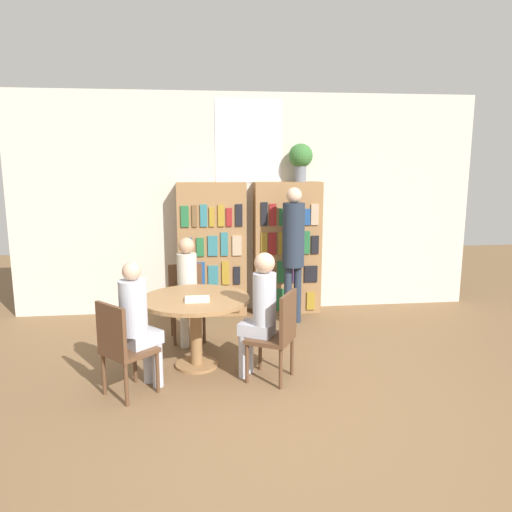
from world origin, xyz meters
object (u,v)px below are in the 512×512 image
chair_left_side (187,298)px  seated_reader_back (138,319)px  chair_near_camera (122,345)px  chair_far_side (278,332)px  librarian_standing (293,242)px  bookshelf_left (212,250)px  bookshelf_right (287,248)px  seated_reader_left (188,285)px  seated_reader_right (260,308)px  flower_vase (301,158)px  reading_table (195,310)px

chair_left_side → seated_reader_back: size_ratio=0.72×
chair_near_camera → chair_far_side: size_ratio=1.00×
chair_far_side → librarian_standing: bearing=13.5°
chair_left_side → seated_reader_back: (-0.41, -1.36, 0.19)m
bookshelf_left → bookshelf_right: (1.04, -0.00, 0.00)m
librarian_standing → seated_reader_back: bearing=-135.0°
chair_near_camera → seated_reader_back: 0.27m
bookshelf_left → librarian_standing: bearing=-26.1°
chair_left_side → seated_reader_left: size_ratio=0.71×
chair_near_camera → chair_left_side: (0.54, 1.49, 0.00)m
chair_far_side → seated_reader_right: size_ratio=0.71×
bookshelf_right → seated_reader_right: size_ratio=1.45×
flower_vase → librarian_standing: bearing=-109.9°
chair_left_side → librarian_standing: bearing=-170.3°
seated_reader_back → seated_reader_left: bearing=116.9°
bookshelf_right → seated_reader_left: size_ratio=1.47×
flower_vase → seated_reader_back: flower_vase is taller
seated_reader_right → librarian_standing: size_ratio=0.71×
bookshelf_right → seated_reader_left: bookshelf_right is taller
bookshelf_right → flower_vase: size_ratio=3.57×
chair_far_side → seated_reader_back: size_ratio=0.72×
seated_reader_left → seated_reader_back: (-0.43, -1.18, -0.01)m
seated_reader_right → librarian_standing: bearing=7.6°
bookshelf_right → chair_far_side: bookshelf_right is taller
seated_reader_left → flower_vase: bearing=-151.2°
seated_reader_left → seated_reader_right: bearing=117.0°
flower_vase → reading_table: (-1.44, -1.80, -1.53)m
librarian_standing → bookshelf_left: bearing=153.9°
chair_near_camera → chair_left_side: same height
flower_vase → seated_reader_right: bearing=-111.1°
bookshelf_left → seated_reader_right: bookshelf_left is taller
reading_table → seated_reader_left: (-0.09, 0.70, 0.09)m
chair_far_side → seated_reader_left: bearing=66.4°
flower_vase → chair_far_side: bearing=-106.5°
bookshelf_right → reading_table: bookshelf_right is taller
flower_vase → chair_far_side: size_ratio=0.58×
flower_vase → librarian_standing: 1.18m
reading_table → bookshelf_left: bearing=82.6°
chair_left_side → reading_table: bearing=90.0°
bookshelf_left → seated_reader_back: bearing=-108.2°
chair_far_side → seated_reader_back: (-1.29, -0.05, 0.19)m
chair_left_side → chair_far_side: 1.58m
seated_reader_back → librarian_standing: bearing=92.0°
flower_vase → reading_table: flower_vase is taller
bookshelf_left → chair_far_side: bookshelf_left is taller
chair_far_side → chair_left_side: bearing=63.0°
seated_reader_left → seated_reader_right: size_ratio=0.99×
bookshelf_left → seated_reader_right: size_ratio=1.45×
chair_left_side → seated_reader_right: seated_reader_right is taller
flower_vase → seated_reader_back: (-1.96, -2.28, -1.45)m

